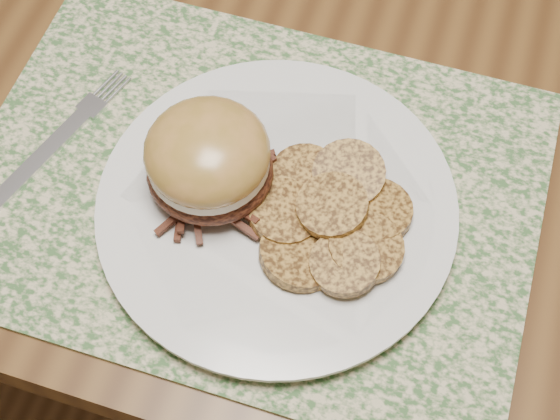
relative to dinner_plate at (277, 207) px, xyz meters
name	(u,v)px	position (x,y,z in m)	size (l,w,h in m)	color
ground	(189,247)	(-0.26, 0.27, -0.76)	(3.50, 3.50, 0.00)	#52331C
placemat	(251,188)	(-0.03, 0.02, -0.01)	(0.45, 0.33, 0.00)	#396031
dinner_plate	(277,207)	(0.00, 0.00, 0.00)	(0.26, 0.26, 0.02)	silver
pork_sandwich	(208,160)	(-0.05, 0.00, 0.04)	(0.11, 0.11, 0.07)	black
roasted_potatoes	(332,218)	(0.04, 0.00, 0.02)	(0.13, 0.15, 0.03)	#A47530
fork	(57,142)	(-0.19, 0.01, -0.01)	(0.07, 0.17, 0.00)	silver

